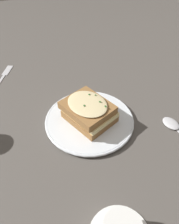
# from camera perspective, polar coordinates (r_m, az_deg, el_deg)

# --- Properties ---
(ground_plane) EXTENTS (2.40, 2.40, 0.00)m
(ground_plane) POSITION_cam_1_polar(r_m,az_deg,el_deg) (0.66, 0.47, -1.92)
(ground_plane) COLOR #514C47
(dinner_plate) EXTENTS (0.26, 0.26, 0.01)m
(dinner_plate) POSITION_cam_1_polar(r_m,az_deg,el_deg) (0.64, 0.00, -2.16)
(dinner_plate) COLOR white
(dinner_plate) RESTS_ON ground_plane
(sandwich) EXTENTS (0.16, 0.17, 0.07)m
(sandwich) POSITION_cam_1_polar(r_m,az_deg,el_deg) (0.62, -0.24, 0.25)
(sandwich) COLOR olive
(sandwich) RESTS_ON dinner_plate
(fork) EXTENTS (0.08, 0.16, 0.00)m
(fork) POSITION_cam_1_polar(r_m,az_deg,el_deg) (0.89, -21.40, 9.01)
(fork) COLOR silver
(fork) RESTS_ON ground_plane
(spoon) EXTENTS (0.06, 0.16, 0.01)m
(spoon) POSITION_cam_1_polar(r_m,az_deg,el_deg) (0.68, 21.06, -3.30)
(spoon) COLOR silver
(spoon) RESTS_ON ground_plane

